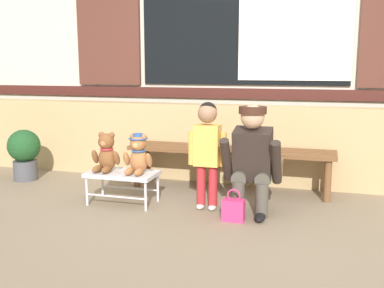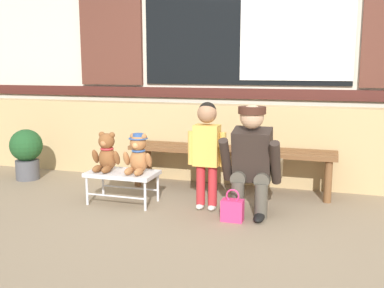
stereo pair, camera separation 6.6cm
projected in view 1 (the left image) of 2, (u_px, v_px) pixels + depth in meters
ground_plane at (198, 224)px, 3.63m from camera, size 60.00×60.00×0.00m
brick_low_wall at (233, 144)px, 4.90m from camera, size 7.90×0.25×0.85m
shop_facade at (244, 22)px, 5.16m from camera, size 8.06×0.26×3.53m
wooden_bench_long at (229, 155)px, 4.55m from camera, size 2.10×0.40×0.44m
small_display_bench at (122, 175)px, 4.12m from camera, size 0.64×0.36×0.30m
teddy_bear_plain at (106, 154)px, 4.14m from camera, size 0.28×0.26×0.36m
teddy_bear_with_hat at (138, 154)px, 4.04m from camera, size 0.28×0.27×0.36m
child_standing at (207, 144)px, 3.90m from camera, size 0.35×0.18×0.96m
adult_crouching at (254, 159)px, 3.79m from camera, size 0.50×0.49×0.95m
handbag_on_ground at (233, 209)px, 3.68m from camera, size 0.18×0.11×0.27m
potted_plant at (24, 152)px, 4.98m from camera, size 0.36×0.36×0.57m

